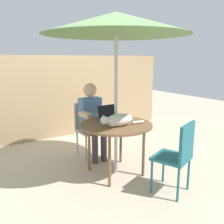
{
  "coord_description": "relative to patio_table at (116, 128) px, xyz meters",
  "views": [
    {
      "loc": [
        -1.82,
        -2.75,
        1.63
      ],
      "look_at": [
        0.0,
        0.1,
        0.89
      ],
      "focal_mm": 39.27,
      "sensor_mm": 36.0,
      "label": 1
    }
  ],
  "objects": [
    {
      "name": "cat",
      "position": [
        -0.05,
        -0.12,
        0.15
      ],
      "size": [
        0.65,
        0.22,
        0.17
      ],
      "color": "silver",
      "rests_on": "patio_table"
    },
    {
      "name": "fence_back",
      "position": [
        0.0,
        2.1,
        0.17
      ],
      "size": [
        5.01,
        0.08,
        1.7
      ],
      "primitive_type": "cube",
      "color": "tan",
      "rests_on": "ground"
    },
    {
      "name": "patio_umbrella",
      "position": [
        0.0,
        0.0,
        1.39
      ],
      "size": [
        1.91,
        1.91,
        2.21
      ],
      "color": "#B7B7BC",
      "rests_on": "ground"
    },
    {
      "name": "ground_plane",
      "position": [
        0.0,
        0.0,
        -0.68
      ],
      "size": [
        14.0,
        14.0,
        0.0
      ],
      "primitive_type": "plane",
      "color": "#BCAD93"
    },
    {
      "name": "patio_table",
      "position": [
        0.0,
        0.0,
        0.0
      ],
      "size": [
        1.02,
        1.02,
        0.74
      ],
      "color": "brown",
      "rests_on": "ground"
    },
    {
      "name": "chair_empty",
      "position": [
        0.33,
        -0.86,
        -0.14
      ],
      "size": [
        0.52,
        0.52,
        0.9
      ],
      "color": "#1E606B",
      "rests_on": "ground"
    },
    {
      "name": "person_seated",
      "position": [
        0.0,
        0.7,
        0.02
      ],
      "size": [
        0.48,
        0.48,
        1.24
      ],
      "color": "#4C72A5",
      "rests_on": "ground"
    },
    {
      "name": "laptop",
      "position": [
        0.03,
        0.23,
        0.12
      ],
      "size": [
        0.32,
        0.28,
        0.21
      ],
      "color": "black",
      "rests_on": "patio_table"
    },
    {
      "name": "chair_occupied",
      "position": [
        0.0,
        0.86,
        -0.14
      ],
      "size": [
        0.4,
        0.4,
        0.9
      ],
      "color": "#B2A899",
      "rests_on": "ground"
    }
  ]
}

